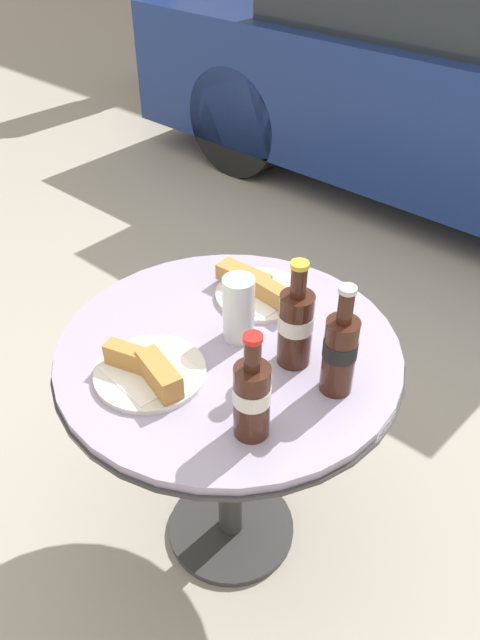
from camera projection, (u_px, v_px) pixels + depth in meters
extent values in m
plane|color=#A8A093|center=(231.00, 529.00, 1.77)|extent=(30.00, 30.00, 0.00)
cylinder|color=#333333|center=(231.00, 527.00, 1.76)|extent=(0.35, 0.35, 0.02)
cylinder|color=#333333|center=(230.00, 450.00, 1.56)|extent=(0.07, 0.07, 0.64)
cylinder|color=#333333|center=(229.00, 355.00, 1.37)|extent=(0.76, 0.76, 0.01)
cylinder|color=#9E93B2|center=(229.00, 350.00, 1.36)|extent=(0.75, 0.75, 0.02)
cylinder|color=#3D1E14|center=(339.00, 356.00, 1.20)|extent=(0.07, 0.07, 0.17)
cylinder|color=black|center=(340.00, 348.00, 1.19)|extent=(0.07, 0.07, 0.04)
cylinder|color=#3D1E14|center=(346.00, 307.00, 1.12)|extent=(0.03, 0.03, 0.07)
cylinder|color=silver|center=(348.00, 290.00, 1.10)|extent=(0.03, 0.03, 0.01)
cylinder|color=#3D1E14|center=(295.00, 329.00, 1.26)|extent=(0.07, 0.07, 0.17)
cylinder|color=silver|center=(296.00, 322.00, 1.25)|extent=(0.07, 0.07, 0.04)
cylinder|color=#3D1E14|center=(299.00, 282.00, 1.19)|extent=(0.03, 0.03, 0.07)
cylinder|color=gold|center=(300.00, 265.00, 1.17)|extent=(0.04, 0.04, 0.01)
cylinder|color=#3D1E14|center=(252.00, 401.00, 1.11)|extent=(0.07, 0.07, 0.16)
cylinder|color=silver|center=(252.00, 394.00, 1.10)|extent=(0.07, 0.07, 0.03)
cylinder|color=#3D1E14|center=(253.00, 355.00, 1.04)|extent=(0.03, 0.03, 0.06)
cylinder|color=red|center=(253.00, 338.00, 1.02)|extent=(0.03, 0.03, 0.01)
cylinder|color=silver|center=(239.00, 315.00, 1.34)|extent=(0.06, 0.06, 0.12)
cylinder|color=silver|center=(239.00, 309.00, 1.33)|extent=(0.07, 0.07, 0.15)
cylinder|color=silver|center=(261.00, 295.00, 1.49)|extent=(0.22, 0.22, 0.01)
cube|color=white|center=(261.00, 292.00, 1.49)|extent=(0.16, 0.16, 0.00)
cube|color=#B77F3D|center=(244.00, 277.00, 1.50)|extent=(0.14, 0.06, 0.04)
cube|color=#B77F3D|center=(273.00, 293.00, 1.45)|extent=(0.14, 0.05, 0.04)
cylinder|color=silver|center=(150.00, 372.00, 1.28)|extent=(0.23, 0.23, 0.01)
cube|color=white|center=(150.00, 370.00, 1.27)|extent=(0.17, 0.17, 0.00)
cube|color=#B77F3D|center=(130.00, 357.00, 1.27)|extent=(0.11, 0.06, 0.05)
cube|color=#B77F3D|center=(159.00, 374.00, 1.22)|extent=(0.13, 0.08, 0.05)
cylinder|color=black|center=(383.00, 61.00, 4.36)|extent=(0.61, 0.21, 0.61)
cylinder|color=black|center=(241.00, 119.00, 3.47)|extent=(0.61, 0.21, 0.61)
cylinder|color=brown|center=(153.00, 30.00, 4.72)|extent=(0.15, 0.15, 0.77)
cylinder|color=brown|center=(157.00, 36.00, 4.58)|extent=(0.15, 0.15, 0.77)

